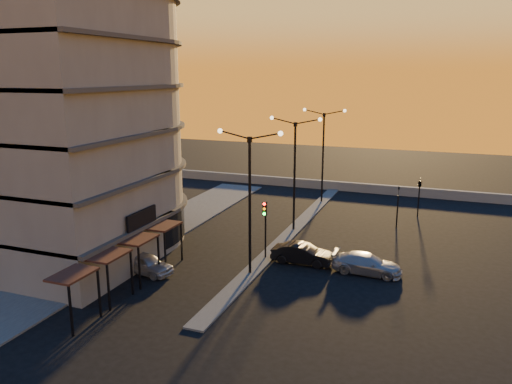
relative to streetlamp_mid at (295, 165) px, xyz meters
The scene contains 14 objects.
ground 11.46m from the streetlamp_mid, 90.00° to the right, with size 120.00×120.00×0.00m, color black.
sidewalk_west 13.30m from the streetlamp_mid, 150.26° to the right, with size 5.00×40.00×0.12m, color #444442.
median 5.53m from the streetlamp_mid, 90.00° to the left, with size 1.20×36.00×0.12m, color #444442.
parapet 16.91m from the streetlamp_mid, 82.87° to the left, with size 44.00×0.50×1.00m, color slate.
building 18.31m from the streetlamp_mid, 144.54° to the right, with size 14.35×17.08×25.00m.
streetlamp_near 10.00m from the streetlamp_mid, 90.00° to the right, with size 4.32×0.32×9.51m.
streetlamp_mid is the anchor object (origin of this frame).
streetlamp_far 10.00m from the streetlamp_mid, 90.00° to the left, with size 4.32×0.32×9.51m.
traffic_light_main 7.62m from the streetlamp_mid, 90.00° to the right, with size 0.28×0.44×4.25m.
signal_east_a 9.67m from the streetlamp_mid, 26.57° to the left, with size 0.13×0.16×3.60m.
signal_east_b 12.67m from the streetlamp_mid, 40.10° to the left, with size 0.42×1.99×3.60m.
car_hatchback 14.74m from the streetlamp_mid, 117.88° to the right, with size 1.59×3.95×1.35m, color #B4B5BC.
car_sedan 8.91m from the streetlamp_mid, 68.77° to the right, with size 1.48×4.24×1.40m, color black.
car_wagon 11.25m from the streetlamp_mid, 44.94° to the right, with size 1.86×4.57×1.33m, color #9FA2A6.
Camera 1 is at (11.27, -28.54, 12.89)m, focal length 35.00 mm.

